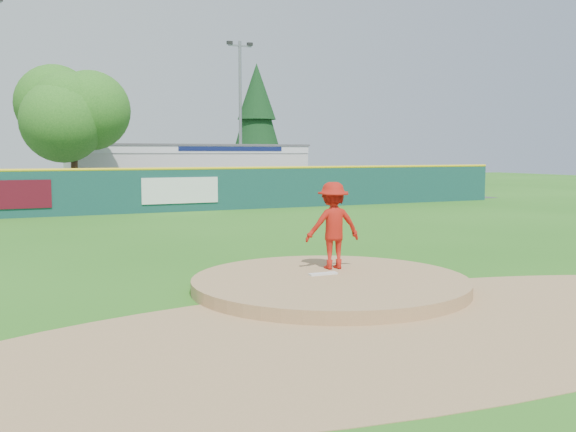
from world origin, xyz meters
name	(u,v)px	position (x,y,z in m)	size (l,w,h in m)	color
ground	(330,290)	(0.00, 0.00, 0.00)	(120.00, 120.00, 0.00)	#286B19
pitchers_mound	(330,290)	(0.00, 0.00, 0.00)	(5.50, 5.50, 0.50)	#9E774C
pitching_rubber	(323,274)	(0.00, 0.30, 0.27)	(0.60, 0.15, 0.04)	white
infield_dirt_arc	(421,326)	(0.00, -3.00, 0.01)	(15.40, 15.40, 0.01)	#9E774C
parking_lot	(108,200)	(0.00, 27.00, 0.01)	(44.00, 16.00, 0.02)	#38383A
pitcher	(333,225)	(0.53, 0.86, 1.18)	(1.20, 0.69, 1.85)	#AB180E
van	(81,191)	(-1.72, 24.66, 0.72)	(2.31, 5.01, 1.39)	white
pool_building_grp	(184,169)	(6.00, 31.99, 1.66)	(15.20, 8.20, 3.31)	silver
fence_banners	(98,192)	(-1.85, 17.92, 1.00)	(11.03, 0.04, 1.20)	#560C19
outfield_fence	(140,189)	(0.00, 18.00, 1.09)	(40.00, 0.14, 2.07)	#14413D
deciduous_tree	(73,119)	(-2.00, 25.00, 4.55)	(5.60, 5.60, 7.36)	#382314
conifer_tree	(257,117)	(13.00, 36.00, 5.54)	(4.40, 4.40, 9.50)	#382314
light_pole_right	(240,110)	(9.00, 29.00, 5.54)	(1.75, 0.25, 10.00)	gray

